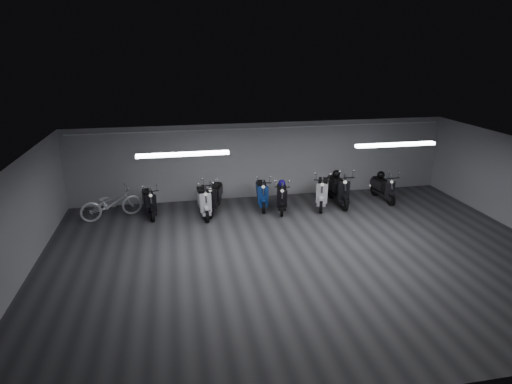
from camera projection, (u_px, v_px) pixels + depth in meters
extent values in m
cube|color=#353537|center=(301.00, 256.00, 11.63)|extent=(14.00, 10.00, 0.01)
cube|color=gray|center=(305.00, 156.00, 10.71)|extent=(14.00, 10.00, 0.01)
cube|color=#A2A2A5|center=(264.00, 160.00, 15.82)|extent=(14.00, 0.01, 2.80)
cube|color=#A2A2A5|center=(400.00, 323.00, 6.52)|extent=(14.00, 0.01, 2.80)
cube|color=#A2A2A5|center=(13.00, 229.00, 9.90)|extent=(0.01, 10.00, 2.80)
cube|color=white|center=(183.00, 154.00, 11.12)|extent=(2.40, 0.18, 0.08)
cube|color=white|center=(396.00, 145.00, 12.21)|extent=(2.40, 0.18, 0.08)
cylinder|color=white|center=(264.00, 128.00, 15.34)|extent=(13.60, 0.05, 0.05)
imported|color=white|center=(111.00, 200.00, 13.98)|extent=(2.11, 1.34, 1.29)
sphere|color=black|center=(336.00, 174.00, 15.34)|extent=(0.29, 0.29, 0.29)
sphere|color=black|center=(381.00, 175.00, 15.71)|extent=(0.28, 0.28, 0.28)
sphere|color=#1C0C8B|center=(282.00, 183.00, 14.79)|extent=(0.25, 0.25, 0.25)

